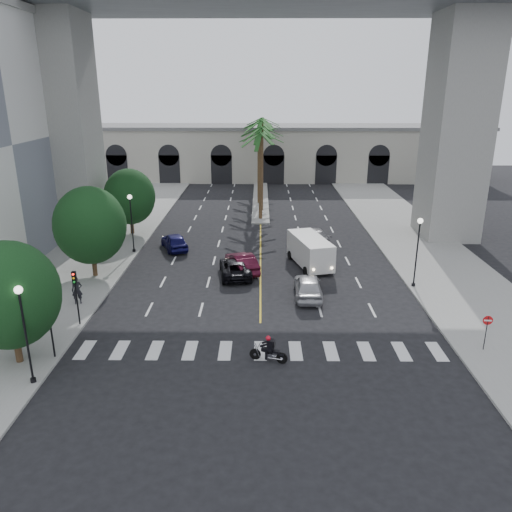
% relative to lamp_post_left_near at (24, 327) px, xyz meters
% --- Properties ---
extents(ground, '(140.00, 140.00, 0.00)m').
position_rel_lamp_post_left_near_xyz_m(ground, '(11.40, 5.00, -3.22)').
color(ground, black).
rests_on(ground, ground).
extents(sidewalk_left, '(8.00, 100.00, 0.15)m').
position_rel_lamp_post_left_near_xyz_m(sidewalk_left, '(-3.60, 20.00, -3.15)').
color(sidewalk_left, gray).
rests_on(sidewalk_left, ground).
extents(sidewalk_right, '(8.00, 100.00, 0.15)m').
position_rel_lamp_post_left_near_xyz_m(sidewalk_right, '(26.40, 20.00, -3.15)').
color(sidewalk_right, gray).
rests_on(sidewalk_right, ground).
extents(median, '(2.00, 24.00, 0.20)m').
position_rel_lamp_post_left_near_xyz_m(median, '(11.40, 43.00, -3.12)').
color(median, gray).
rests_on(median, ground).
extents(pier_building, '(71.00, 10.50, 8.50)m').
position_rel_lamp_post_left_near_xyz_m(pier_building, '(11.40, 60.00, 1.04)').
color(pier_building, '#B2B0A0').
rests_on(pier_building, ground).
extents(bridge, '(75.00, 13.00, 26.00)m').
position_rel_lamp_post_left_near_xyz_m(bridge, '(14.82, 27.00, 15.29)').
color(bridge, gray).
rests_on(bridge, ground).
extents(palm_a, '(3.20, 3.20, 10.30)m').
position_rel_lamp_post_left_near_xyz_m(palm_a, '(11.40, 33.00, 5.88)').
color(palm_a, '#47331E').
rests_on(palm_a, ground).
extents(palm_b, '(3.20, 3.20, 10.60)m').
position_rel_lamp_post_left_near_xyz_m(palm_b, '(11.50, 37.00, 6.15)').
color(palm_b, '#47331E').
rests_on(palm_b, ground).
extents(palm_c, '(3.20, 3.20, 10.10)m').
position_rel_lamp_post_left_near_xyz_m(palm_c, '(11.20, 41.00, 5.69)').
color(palm_c, '#47331E').
rests_on(palm_c, ground).
extents(palm_d, '(3.20, 3.20, 10.90)m').
position_rel_lamp_post_left_near_xyz_m(palm_d, '(11.55, 45.00, 6.43)').
color(palm_d, '#47331E').
rests_on(palm_d, ground).
extents(palm_e, '(3.20, 3.20, 10.40)m').
position_rel_lamp_post_left_near_xyz_m(palm_e, '(11.30, 49.00, 5.97)').
color(palm_e, '#47331E').
rests_on(palm_e, ground).
extents(palm_f, '(3.20, 3.20, 10.70)m').
position_rel_lamp_post_left_near_xyz_m(palm_f, '(11.60, 53.00, 6.24)').
color(palm_f, '#47331E').
rests_on(palm_f, ground).
extents(street_tree_near, '(5.20, 5.20, 6.89)m').
position_rel_lamp_post_left_near_xyz_m(street_tree_near, '(-1.60, 2.00, 0.80)').
color(street_tree_near, '#382616').
rests_on(street_tree_near, ground).
extents(street_tree_mid, '(5.44, 5.44, 7.21)m').
position_rel_lamp_post_left_near_xyz_m(street_tree_mid, '(-1.60, 15.00, 0.99)').
color(street_tree_mid, '#382616').
rests_on(street_tree_mid, ground).
extents(street_tree_far, '(5.04, 5.04, 6.68)m').
position_rel_lamp_post_left_near_xyz_m(street_tree_far, '(-1.60, 27.00, 0.68)').
color(street_tree_far, '#382616').
rests_on(street_tree_far, ground).
extents(lamp_post_left_near, '(0.40, 0.40, 5.35)m').
position_rel_lamp_post_left_near_xyz_m(lamp_post_left_near, '(0.00, 0.00, 0.00)').
color(lamp_post_left_near, black).
rests_on(lamp_post_left_near, ground).
extents(lamp_post_left_far, '(0.40, 0.40, 5.35)m').
position_rel_lamp_post_left_near_xyz_m(lamp_post_left_far, '(0.00, 21.00, 0.00)').
color(lamp_post_left_far, black).
rests_on(lamp_post_left_far, ground).
extents(lamp_post_right, '(0.40, 0.40, 5.35)m').
position_rel_lamp_post_left_near_xyz_m(lamp_post_right, '(22.80, 13.00, 0.00)').
color(lamp_post_right, black).
rests_on(lamp_post_right, ground).
extents(traffic_signal_near, '(0.25, 0.18, 3.65)m').
position_rel_lamp_post_left_near_xyz_m(traffic_signal_near, '(0.10, 2.50, -0.71)').
color(traffic_signal_near, black).
rests_on(traffic_signal_near, ground).
extents(traffic_signal_far, '(0.25, 0.18, 3.65)m').
position_rel_lamp_post_left_near_xyz_m(traffic_signal_far, '(0.10, 6.50, -0.71)').
color(traffic_signal_far, black).
rests_on(traffic_signal_far, ground).
extents(motorcycle_rider, '(2.07, 0.79, 1.54)m').
position_rel_lamp_post_left_near_xyz_m(motorcycle_rider, '(11.90, 2.34, -2.53)').
color(motorcycle_rider, black).
rests_on(motorcycle_rider, ground).
extents(car_a, '(2.01, 4.76, 1.61)m').
position_rel_lamp_post_left_near_xyz_m(car_a, '(14.78, 11.26, -2.42)').
color(car_a, '#A6A6AB').
rests_on(car_a, ground).
extents(car_b, '(3.09, 4.99, 1.55)m').
position_rel_lamp_post_left_near_xyz_m(car_b, '(9.90, 16.35, -2.45)').
color(car_b, '#420D1E').
rests_on(car_b, ground).
extents(car_c, '(2.94, 5.29, 1.40)m').
position_rel_lamp_post_left_near_xyz_m(car_c, '(9.40, 15.39, -2.52)').
color(car_c, black).
rests_on(car_c, ground).
extents(car_d, '(3.06, 5.56, 1.53)m').
position_rel_lamp_post_left_near_xyz_m(car_d, '(16.46, 24.06, -2.46)').
color(car_d, slate).
rests_on(car_d, ground).
extents(car_e, '(3.39, 4.85, 1.53)m').
position_rel_lamp_post_left_near_xyz_m(car_e, '(3.48, 22.14, -2.45)').
color(car_e, '#11104C').
rests_on(car_e, ground).
extents(cargo_van, '(3.55, 6.19, 2.48)m').
position_rel_lamp_post_left_near_xyz_m(cargo_van, '(15.51, 17.64, -1.84)').
color(cargo_van, silver).
rests_on(cargo_van, ground).
extents(pedestrian_a, '(0.80, 0.65, 1.92)m').
position_rel_lamp_post_left_near_xyz_m(pedestrian_a, '(-1.07, 9.63, -2.11)').
color(pedestrian_a, black).
rests_on(pedestrian_a, sidewalk_left).
extents(pedestrian_b, '(1.15, 1.10, 1.88)m').
position_rel_lamp_post_left_near_xyz_m(pedestrian_b, '(-4.34, 9.50, -2.13)').
color(pedestrian_b, black).
rests_on(pedestrian_b, sidewalk_left).
extents(do_not_enter_sign, '(0.55, 0.08, 2.23)m').
position_rel_lamp_post_left_near_xyz_m(do_not_enter_sign, '(23.99, 3.49, -1.60)').
color(do_not_enter_sign, black).
rests_on(do_not_enter_sign, ground).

